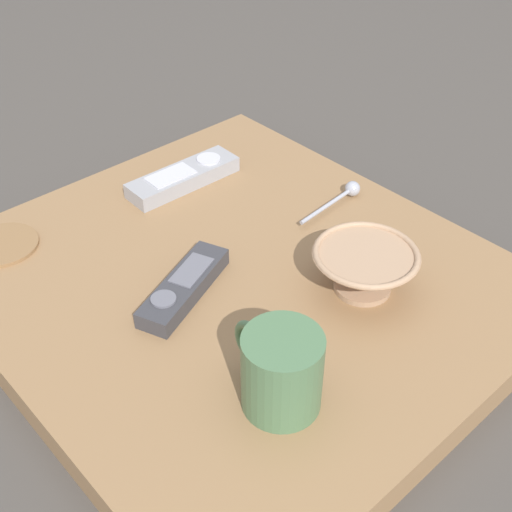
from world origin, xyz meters
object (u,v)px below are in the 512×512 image
object	(u,v)px
teaspoon	(346,193)
tv_remote_far	(184,177)
drink_coaster	(2,245)
coffee_mug	(281,371)
tv_remote_near	(184,287)
cereal_bowl	(365,268)

from	to	relation	value
teaspoon	tv_remote_far	xyz separation A→B (m)	(0.15, -0.20, 0.00)
teaspoon	drink_coaster	xyz separation A→B (m)	(0.43, -0.24, -0.01)
tv_remote_far	drink_coaster	distance (m)	0.28
drink_coaster	teaspoon	bearing A→B (deg)	151.13
coffee_mug	tv_remote_far	xyz separation A→B (m)	(-0.18, -0.40, -0.03)
coffee_mug	teaspoon	xyz separation A→B (m)	(-0.33, -0.21, -0.03)
tv_remote_far	teaspoon	bearing A→B (deg)	127.71
coffee_mug	tv_remote_far	size ratio (longest dim) A/B	0.64
tv_remote_near	tv_remote_far	xyz separation A→B (m)	(-0.15, -0.20, 0.00)
coffee_mug	drink_coaster	bearing A→B (deg)	-77.97
cereal_bowl	coffee_mug	world-z (taller)	coffee_mug
teaspoon	tv_remote_far	size ratio (longest dim) A/B	0.72
coffee_mug	tv_remote_near	xyz separation A→B (m)	(-0.03, -0.20, -0.03)
tv_remote_near	cereal_bowl	bearing A→B (deg)	140.47
tv_remote_far	coffee_mug	bearing A→B (deg)	65.53
cereal_bowl	drink_coaster	world-z (taller)	cereal_bowl
teaspoon	tv_remote_near	distance (m)	0.31
cereal_bowl	teaspoon	distance (m)	0.20
tv_remote_far	drink_coaster	size ratio (longest dim) A/B	1.87
coffee_mug	tv_remote_near	world-z (taller)	coffee_mug
coffee_mug	teaspoon	world-z (taller)	coffee_mug
tv_remote_near	tv_remote_far	world-z (taller)	tv_remote_far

